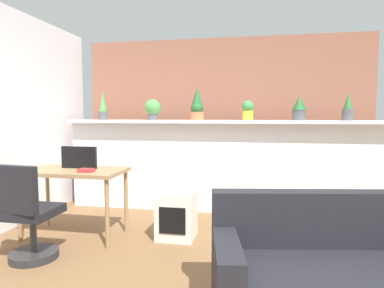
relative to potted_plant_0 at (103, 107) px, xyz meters
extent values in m
plane|color=brown|center=(1.68, -1.97, -1.46)|extent=(12.00, 12.00, 0.00)
cube|color=white|center=(1.68, 0.03, -0.84)|extent=(4.29, 0.16, 1.24)
cube|color=white|center=(1.68, -0.01, -0.21)|extent=(4.29, 0.37, 0.04)
cube|color=#935B47|center=(1.68, 0.63, -0.21)|extent=(4.29, 0.10, 2.50)
cylinder|color=#4C4C51|center=(0.00, 0.00, -0.13)|extent=(0.14, 0.14, 0.12)
cone|color=#4C9347|center=(0.00, 0.00, 0.08)|extent=(0.11, 0.11, 0.29)
cylinder|color=#4C4C51|center=(0.75, 0.00, -0.14)|extent=(0.14, 0.14, 0.09)
sphere|color=#4C9347|center=(0.75, 0.00, -0.01)|extent=(0.23, 0.23, 0.23)
cylinder|color=#C66B42|center=(1.38, -0.04, -0.13)|extent=(0.18, 0.18, 0.11)
sphere|color=#235B2D|center=(1.38, -0.04, -0.02)|extent=(0.17, 0.17, 0.17)
cone|color=#235B2D|center=(1.38, -0.04, 0.13)|extent=(0.15, 0.15, 0.25)
cylinder|color=gold|center=(2.06, 0.02, -0.12)|extent=(0.14, 0.14, 0.13)
sphere|color=#3D843D|center=(2.06, 0.02, 0.00)|extent=(0.16, 0.16, 0.16)
cylinder|color=#4C4C51|center=(2.72, 0.01, -0.12)|extent=(0.17, 0.17, 0.14)
cone|color=#235B2D|center=(2.72, 0.01, 0.04)|extent=(0.18, 0.18, 0.18)
cylinder|color=#4C4C51|center=(3.31, 0.02, -0.11)|extent=(0.13, 0.13, 0.15)
cone|color=#2D7033|center=(3.31, 0.02, 0.06)|extent=(0.10, 0.10, 0.20)
cylinder|color=#99754C|center=(-0.29, -1.44, -1.11)|extent=(0.04, 0.04, 0.71)
cylinder|color=#99754C|center=(0.71, -1.44, -1.11)|extent=(0.04, 0.04, 0.71)
cylinder|color=#99754C|center=(-0.29, -0.94, -1.11)|extent=(0.04, 0.04, 0.71)
cylinder|color=#99754C|center=(0.71, -0.94, -1.11)|extent=(0.04, 0.04, 0.71)
cube|color=#99754C|center=(0.21, -1.19, -0.73)|extent=(1.10, 0.60, 0.04)
cube|color=black|center=(0.24, -1.11, -0.59)|extent=(0.41, 0.04, 0.25)
cylinder|color=#262628|center=(0.14, -1.80, -1.43)|extent=(0.44, 0.44, 0.07)
cylinder|color=#333333|center=(0.14, -1.80, -1.22)|extent=(0.06, 0.06, 0.34)
cube|color=black|center=(0.14, -1.80, -1.01)|extent=(0.44, 0.44, 0.08)
cube|color=black|center=(0.12, -1.99, -0.76)|extent=(0.45, 0.12, 0.42)
cube|color=silver|center=(1.33, -1.02, -1.21)|extent=(0.40, 0.40, 0.50)
cube|color=black|center=(1.33, -1.21, -1.21)|extent=(0.28, 0.04, 0.28)
cube|color=#B22D33|center=(0.43, -1.32, -0.69)|extent=(0.15, 0.11, 0.04)
cube|color=black|center=(2.63, -2.02, -0.86)|extent=(1.56, 0.42, 0.40)
cube|color=black|center=(1.99, -2.43, -0.98)|extent=(0.28, 0.78, 0.16)
camera|label=1|loc=(2.16, -4.50, -0.12)|focal=31.15mm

